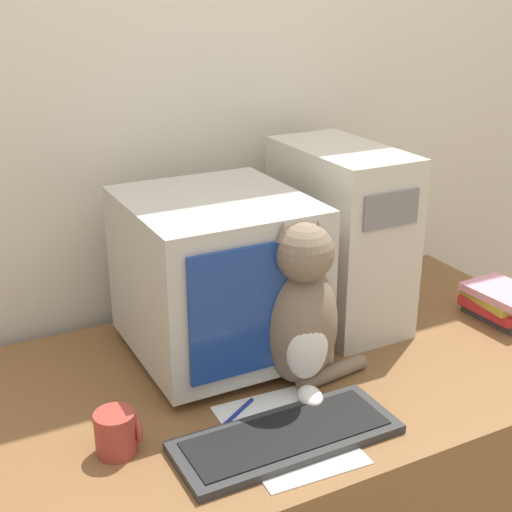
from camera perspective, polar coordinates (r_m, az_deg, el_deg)
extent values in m
cube|color=beige|center=(1.87, -5.69, 10.88)|extent=(7.00, 0.05, 2.50)
cube|color=brown|center=(1.87, 1.14, -19.19)|extent=(1.59, 0.81, 0.75)
cube|color=#BCB7AD|center=(1.72, -3.08, -7.29)|extent=(0.27, 0.25, 0.02)
cube|color=#BCB7AD|center=(1.64, -3.21, -1.38)|extent=(0.39, 0.41, 0.36)
cube|color=navy|center=(1.46, 0.22, -4.24)|extent=(0.31, 0.01, 0.28)
cube|color=beige|center=(1.82, 6.67, 1.67)|extent=(0.21, 0.39, 0.45)
cube|color=slate|center=(1.63, 10.77, 3.66)|extent=(0.15, 0.01, 0.08)
cube|color=#2D2D2D|center=(1.42, 2.45, -14.30)|extent=(0.44, 0.17, 0.02)
cube|color=black|center=(1.42, 2.46, -13.96)|extent=(0.40, 0.13, 0.00)
ellipsoid|color=#7A6651|center=(1.55, 3.41, -5.35)|extent=(0.21, 0.22, 0.28)
ellipsoid|color=white|center=(1.50, 4.08, -7.18)|extent=(0.10, 0.07, 0.16)
sphere|color=#7A6651|center=(1.45, 3.89, 0.29)|extent=(0.15, 0.15, 0.12)
cone|color=#7A6651|center=(1.42, 2.22, 1.99)|extent=(0.03, 0.03, 0.04)
cone|color=#7A6651|center=(1.44, 4.99, 2.19)|extent=(0.03, 0.03, 0.04)
ellipsoid|color=white|center=(1.53, 4.35, -11.17)|extent=(0.07, 0.09, 0.04)
cylinder|color=#7A6651|center=(1.62, 6.11, -9.27)|extent=(0.19, 0.06, 0.03)
cube|color=#383333|center=(1.98, 18.97, -4.49)|extent=(0.12, 0.18, 0.02)
cube|color=red|center=(1.98, 18.99, -3.77)|extent=(0.15, 0.18, 0.03)
cube|color=gold|center=(1.97, 18.84, -3.22)|extent=(0.14, 0.17, 0.02)
cube|color=pink|center=(1.96, 19.25, -2.80)|extent=(0.15, 0.19, 0.02)
cylinder|color=navy|center=(1.48, -1.92, -12.81)|extent=(0.14, 0.09, 0.01)
cube|color=white|center=(1.45, 2.49, -14.02)|extent=(0.23, 0.31, 0.00)
cylinder|color=#9E382D|center=(1.40, -11.17, -13.72)|extent=(0.08, 0.08, 0.09)
torus|color=#9E382D|center=(1.41, -9.62, -13.36)|extent=(0.01, 0.06, 0.06)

